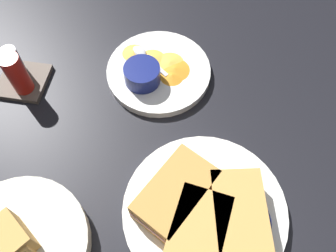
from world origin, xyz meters
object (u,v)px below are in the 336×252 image
Objects in this scene: plate_sandwich_main at (205,211)px; ramekin_dark_sauce at (242,224)px; spoon_by_gravy_ramekin at (144,55)px; spoon_by_dark_ramekin at (208,203)px; plate_chips_companion at (159,72)px; sandwich_half_extra at (238,216)px; condiment_caddy at (18,73)px; sandwich_half_far at (196,236)px; ramekin_light_gravy at (142,74)px; sandwich_half_near at (176,194)px; bread_basket_rear at (17,246)px.

plate_sandwich_main is 3.35× the size of ramekin_dark_sauce.
ramekin_dark_sauce is 0.89× the size of spoon_by_gravy_ramekin.
ramekin_dark_sauce is at bearing -145.67° from spoon_by_gravy_ramekin.
spoon_by_dark_ramekin reaches higher than plate_chips_companion.
plate_sandwich_main is 1.60cm from spoon_by_dark_ramekin.
plate_chips_companion is at bearing 24.79° from plate_sandwich_main.
sandwich_half_extra is 46.98cm from condiment_caddy.
spoon_by_dark_ramekin is (1.03, -0.38, 1.16)cm from plate_sandwich_main.
spoon_by_dark_ramekin is (1.93, 4.46, -2.04)cm from sandwich_half_extra.
sandwich_half_extra is 1.66× the size of spoon_by_gravy_ramekin.
sandwich_half_far reaches higher than ramekin_dark_sauce.
spoon_by_dark_ramekin is 0.98× the size of condiment_caddy.
sandwich_half_extra is at bearing -115.63° from condiment_caddy.
ramekin_dark_sauce is 48.03cm from condiment_caddy.
condiment_caddy reaches higher than spoon_by_gravy_ramekin.
ramekin_light_gravy is (23.99, 19.45, -0.49)cm from sandwich_half_extra.
spoon_by_dark_ramekin reaches higher than plate_sandwich_main.
spoon_by_dark_ramekin is at bearing 66.59° from sandwich_half_extra.
plate_chips_companion is (25.24, 7.23, -3.20)cm from sandwich_half_near.
condiment_caddy reaches higher than plate_sandwich_main.
ramekin_dark_sauce is 1.13× the size of ramekin_light_gravy.
spoon_by_gravy_ramekin is at bearing 28.32° from plate_sandwich_main.
plate_sandwich_main is 3.00× the size of spoon_by_gravy_ramekin.
plate_sandwich_main is 3.80× the size of ramekin_light_gravy.
ramekin_dark_sauce reaches higher than spoon_by_gravy_ramekin.
sandwich_half_near is 0.71× the size of bread_basket_rear.
spoon_by_dark_ramekin is 0.44× the size of bread_basket_rear.
condiment_caddy reaches higher than ramekin_light_gravy.
sandwich_half_near reaches higher than ramekin_dark_sauce.
ramekin_light_gravy is 35.35cm from bread_basket_rear.
plate_chips_companion is at bearing -39.81° from ramekin_light_gravy.
condiment_caddy reaches higher than sandwich_half_near.
plate_sandwich_main is 1.80× the size of sandwich_half_extra.
sandwich_half_far reaches higher than ramekin_light_gravy.
plate_sandwich_main is 2.80× the size of spoon_by_dark_ramekin.
condiment_caddy is (20.32, 42.36, -0.59)cm from sandwich_half_extra.
sandwich_half_near is at bearing 74.59° from ramekin_dark_sauce.
ramekin_dark_sauce is at bearing -147.98° from plate_chips_companion.
bread_basket_rear is at bearing 104.22° from ramekin_dark_sauce.
ramekin_dark_sauce is at bearing -141.23° from ramekin_light_gravy.
plate_chips_companion is 2.14× the size of condiment_caddy.
ramekin_dark_sauce is 33.25cm from bread_basket_rear.
condiment_caddy is (-3.67, 22.91, -0.10)cm from ramekin_light_gravy.
plate_chips_companion is (28.09, 17.57, -2.96)cm from ramekin_dark_sauce.
sandwich_half_far is 6.96cm from sandwich_half_extra.
ramekin_dark_sauce is (-1.95, -5.50, 2.96)cm from plate_sandwich_main.
sandwich_half_extra is (-0.90, -4.84, 3.20)cm from plate_sandwich_main.
plate_sandwich_main is at bearing -151.68° from spoon_by_gravy_ramekin.
plate_sandwich_main is 1.23× the size of bread_basket_rear.
sandwich_half_far is at bearing -156.49° from spoon_by_gravy_ramekin.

